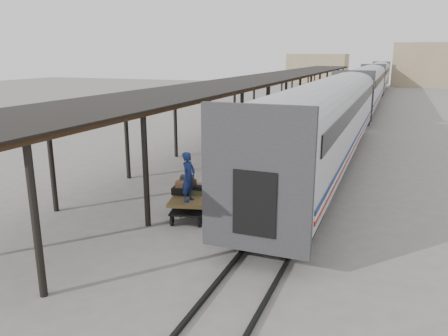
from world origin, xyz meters
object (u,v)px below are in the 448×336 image
porter (189,177)px  luggage_tug (285,120)px  pedestrian (236,128)px  baggage_cart (191,200)px

porter → luggage_tug: bearing=8.7°
porter → pedestrian: size_ratio=0.96×
baggage_cart → porter: bearing=-83.6°
luggage_tug → pedestrian: 6.90m
baggage_cart → pedestrian: (-3.43, 14.32, 0.27)m
luggage_tug → porter: size_ratio=0.99×
baggage_cart → pedestrian: 14.72m
luggage_tug → pedestrian: pedestrian is taller
pedestrian → porter: bearing=96.0°
luggage_tug → porter: porter is taller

